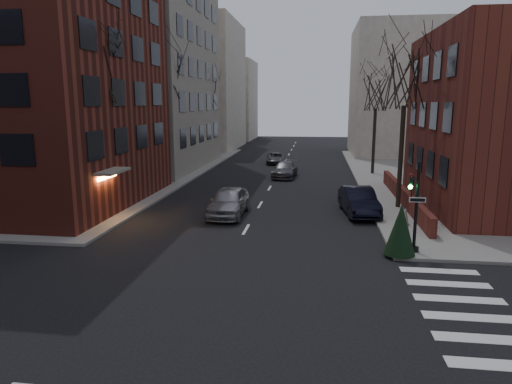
% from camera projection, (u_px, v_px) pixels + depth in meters
% --- Properties ---
extents(ground, '(160.00, 160.00, 0.00)m').
position_uv_depth(ground, '(179.00, 347.00, 12.56)').
color(ground, black).
rests_on(ground, ground).
extents(building_left_brick, '(15.00, 15.00, 18.00)m').
position_uv_depth(building_left_brick, '(15.00, 64.00, 28.90)').
color(building_left_brick, maroon).
rests_on(building_left_brick, ground).
extents(building_left_tan, '(18.00, 18.00, 28.00)m').
position_uv_depth(building_left_tan, '(110.00, 27.00, 45.15)').
color(building_left_tan, gray).
rests_on(building_left_tan, ground).
extents(low_wall_right, '(0.35, 16.00, 1.00)m').
position_uv_depth(low_wall_right, '(403.00, 196.00, 29.69)').
color(low_wall_right, maroon).
rests_on(low_wall_right, sidewalk_far_right).
extents(building_distant_la, '(14.00, 16.00, 18.00)m').
position_uv_depth(building_distant_la, '(190.00, 86.00, 66.27)').
color(building_distant_la, beige).
rests_on(building_distant_la, ground).
extents(building_distant_ra, '(14.00, 14.00, 16.00)m').
position_uv_depth(building_distant_ra, '(409.00, 92.00, 57.67)').
color(building_distant_ra, beige).
rests_on(building_distant_ra, ground).
extents(building_distant_lb, '(10.00, 12.00, 14.00)m').
position_uv_depth(building_distant_lb, '(226.00, 100.00, 82.93)').
color(building_distant_lb, beige).
rests_on(building_distant_lb, ground).
extents(traffic_signal, '(0.76, 0.44, 4.00)m').
position_uv_depth(traffic_signal, '(415.00, 213.00, 19.90)').
color(traffic_signal, black).
rests_on(traffic_signal, sidewalk_far_right).
extents(tree_left_a, '(4.18, 4.18, 10.26)m').
position_uv_depth(tree_left_a, '(97.00, 69.00, 25.69)').
color(tree_left_a, '#2D231C').
rests_on(tree_left_a, sidewalk_far_left).
extents(tree_left_b, '(4.40, 4.40, 10.80)m').
position_uv_depth(tree_left_b, '(166.00, 74.00, 37.27)').
color(tree_left_b, '#2D231C').
rests_on(tree_left_b, sidewalk_far_left).
extents(tree_left_c, '(3.96, 3.96, 9.72)m').
position_uv_depth(tree_left_c, '(207.00, 90.00, 51.06)').
color(tree_left_c, '#2D231C').
rests_on(tree_left_c, sidewalk_far_left).
extents(tree_right_a, '(3.96, 3.96, 9.72)m').
position_uv_depth(tree_right_a, '(406.00, 79.00, 27.36)').
color(tree_right_a, '#2D231C').
rests_on(tree_right_a, sidewalk_far_right).
extents(tree_right_b, '(3.74, 3.74, 9.18)m').
position_uv_depth(tree_right_b, '(376.00, 92.00, 41.06)').
color(tree_right_b, '#2D231C').
rests_on(tree_right_b, sidewalk_far_right).
extents(streetlamp_near, '(0.36, 0.36, 6.28)m').
position_uv_depth(streetlamp_near, '(159.00, 135.00, 34.21)').
color(streetlamp_near, black).
rests_on(streetlamp_near, sidewalk_far_left).
extents(streetlamp_far, '(0.36, 0.36, 6.28)m').
position_uv_depth(streetlamp_far, '(217.00, 123.00, 53.66)').
color(streetlamp_far, black).
rests_on(streetlamp_far, sidewalk_far_left).
extents(parked_sedan, '(2.33, 5.10, 1.62)m').
position_uv_depth(parked_sedan, '(359.00, 201.00, 27.36)').
color(parked_sedan, black).
rests_on(parked_sedan, ground).
extents(car_lane_silver, '(2.08, 4.97, 1.68)m').
position_uv_depth(car_lane_silver, '(229.00, 202.00, 27.08)').
color(car_lane_silver, '#939498').
rests_on(car_lane_silver, ground).
extents(car_lane_gray, '(2.28, 4.92, 1.39)m').
position_uv_depth(car_lane_gray, '(285.00, 170.00, 41.03)').
color(car_lane_gray, '#45454A').
rests_on(car_lane_gray, ground).
extents(car_lane_far, '(2.33, 4.44, 1.19)m').
position_uv_depth(car_lane_far, '(276.00, 158.00, 50.26)').
color(car_lane_far, '#38383C').
rests_on(car_lane_far, ground).
extents(sandwich_board, '(0.51, 0.60, 0.82)m').
position_uv_depth(sandwich_board, '(403.00, 217.00, 24.63)').
color(sandwich_board, white).
rests_on(sandwich_board, sidewalk_far_right).
extents(evergreen_shrub, '(1.75, 1.75, 2.23)m').
position_uv_depth(evergreen_shrub, '(401.00, 229.00, 19.62)').
color(evergreen_shrub, black).
rests_on(evergreen_shrub, sidewalk_far_right).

